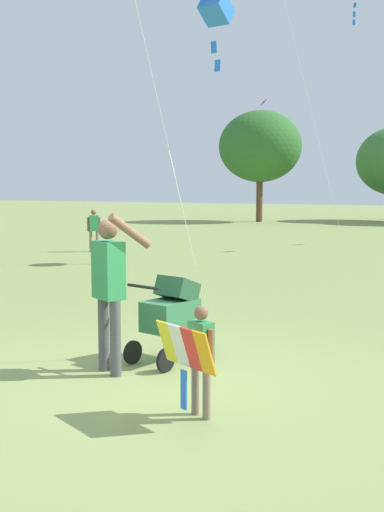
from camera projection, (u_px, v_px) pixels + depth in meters
ground_plane at (151, 383)px, 6.72m from camera, size 120.00×120.00×0.00m
child_with_butterfly_kite at (198, 351)px, 5.67m from camera, size 0.68×0.49×1.03m
person_adult_flyer at (109, 281)px, 6.98m from camera, size 0.69×0.50×1.81m
stroller at (171, 311)px, 7.53m from camera, size 0.69×1.12×1.03m
person_couple_left at (94, 227)px, 19.78m from camera, size 0.34×0.32×1.33m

